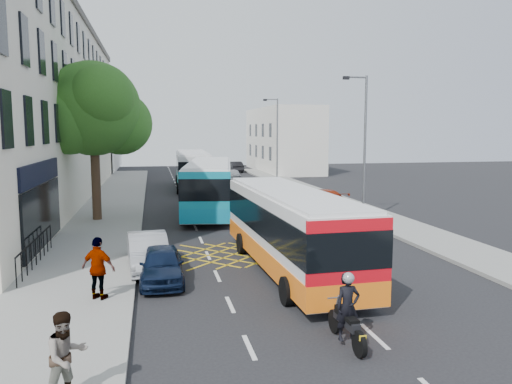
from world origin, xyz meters
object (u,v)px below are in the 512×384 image
lamp_near (363,140)px  parked_car_silver (148,252)px  red_hatchback (322,199)px  pedestrian_far (98,268)px  bus_near (290,229)px  parked_car_blue (162,265)px  street_tree (93,110)px  lamp_far (276,136)px  distant_car_dark (235,167)px  distant_car_silver (232,175)px  pedestrian_near (66,357)px  distant_car_grey (211,174)px  bus_mid (209,186)px  motorbike (347,311)px  bus_far (193,169)px

lamp_near → parked_car_silver: 14.55m
parked_car_silver → red_hatchback: 16.56m
pedestrian_far → bus_near: bearing=-131.4°
bus_near → parked_car_blue: size_ratio=2.97×
street_tree → lamp_far: size_ratio=1.10×
bus_near → distant_car_dark: 44.32m
distant_car_silver → lamp_near: bearing=100.2°
pedestrian_near → distant_car_grey: bearing=44.7°
distant_car_grey → pedestrian_far: (-7.71, -37.47, 0.47)m
parked_car_silver → pedestrian_near: 9.44m
distant_car_dark → parked_car_silver: bearing=72.2°
parked_car_blue → pedestrian_far: pedestrian_far is taller
red_hatchback → distant_car_grey: bearing=-83.4°
lamp_near → bus_near: bearing=-127.2°
parked_car_blue → distant_car_silver: size_ratio=0.92×
parked_car_blue → distant_car_silver: (7.63, 32.86, 0.05)m
bus_mid → distant_car_silver: bearing=85.5°
lamp_near → pedestrian_near: bearing=-128.0°
motorbike → parked_car_silver: bearing=119.1°
red_hatchback → distant_car_silver: red_hatchback is taller
distant_car_grey → distant_car_silver: (1.79, -2.81, 0.05)m
lamp_far → parked_car_silver: lamp_far is taller
bus_mid → lamp_near: bearing=-21.1°
parked_car_silver → pedestrian_near: (-1.40, -9.32, 0.34)m
red_hatchback → distant_car_dark: red_hatchback is taller
street_tree → distant_car_dark: street_tree is taller
parked_car_blue → parked_car_silver: parked_car_silver is taller
pedestrian_far → parked_car_blue: bearing=-107.0°
lamp_near → bus_mid: size_ratio=0.68×
lamp_near → parked_car_silver: lamp_near is taller
bus_far → motorbike: bearing=-86.3°
parked_car_silver → red_hatchback: red_hatchback is taller
motorbike → parked_car_silver: motorbike is taller
bus_near → distant_car_grey: size_ratio=2.42×
bus_far → street_tree: bearing=-111.3°
motorbike → parked_car_silver: (-4.73, 7.78, -0.18)m
parked_car_blue → red_hatchback: red_hatchback is taller
bus_mid → red_hatchback: bearing=9.3°
distant_car_silver → distant_car_dark: (2.20, 11.68, 0.01)m
lamp_near → red_hatchback: (-0.70, 4.74, -3.94)m
parked_car_blue → distant_car_silver: distant_car_silver is taller
lamp_far → distant_car_silver: bearing=136.3°
red_hatchback → distant_car_silver: (-3.00, 18.79, -0.01)m
street_tree → parked_car_blue: 13.96m
street_tree → parked_car_silver: street_tree is taller
lamp_far → bus_near: 29.72m
red_hatchback → pedestrian_near: size_ratio=2.73×
bus_near → bus_far: bus_far is taller
motorbike → pedestrian_far: size_ratio=1.08×
bus_far → distant_car_grey: bus_far is taller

